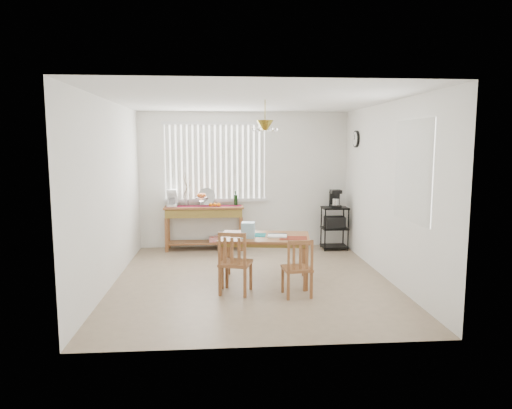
{
  "coord_description": "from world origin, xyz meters",
  "views": [
    {
      "loc": [
        -0.45,
        -6.52,
        1.99
      ],
      "look_at": [
        0.1,
        0.55,
        1.05
      ],
      "focal_mm": 32.0,
      "sensor_mm": 36.0,
      "label": 1
    }
  ],
  "objects": [
    {
      "name": "room_shell",
      "position": [
        0.0,
        0.02,
        1.69
      ],
      "size": [
        4.2,
        4.7,
        2.7
      ],
      "color": "white",
      "rests_on": "ground"
    },
    {
      "name": "chair_left",
      "position": [
        -0.27,
        -0.6,
        0.42
      ],
      "size": [
        0.49,
        0.49,
        0.86
      ],
      "color": "brown",
      "rests_on": "ground"
    },
    {
      "name": "sideboard",
      "position": [
        -0.76,
        2.02,
        0.62
      ],
      "size": [
        1.48,
        0.42,
        0.83
      ],
      "color": "brown",
      "rests_on": "ground"
    },
    {
      "name": "chair_right",
      "position": [
        0.54,
        -0.78,
        0.38
      ],
      "size": [
        0.39,
        0.39,
        0.78
      ],
      "color": "brown",
      "rests_on": "ground"
    },
    {
      "name": "sideboard_items",
      "position": [
        -1.01,
        2.04,
        0.96
      ],
      "size": [
        1.4,
        0.35,
        0.64
      ],
      "color": "maroon",
      "rests_on": "sideboard"
    },
    {
      "name": "wire_cart",
      "position": [
        1.7,
        1.87,
        0.49
      ],
      "size": [
        0.48,
        0.38,
        0.81
      ],
      "color": "black",
      "rests_on": "ground"
    },
    {
      "name": "ground",
      "position": [
        0.0,
        0.0,
        -0.01
      ],
      "size": [
        4.0,
        4.5,
        0.01
      ],
      "primitive_type": "cube",
      "color": "#9C8469"
    },
    {
      "name": "table_items",
      "position": [
        0.04,
        -0.2,
        0.76
      ],
      "size": [
        0.97,
        0.59,
        0.22
      ],
      "color": "#157377",
      "rests_on": "dining_table"
    },
    {
      "name": "cart_items",
      "position": [
        1.7,
        1.88,
        0.96
      ],
      "size": [
        0.19,
        0.23,
        0.33
      ],
      "color": "black",
      "rests_on": "wire_cart"
    },
    {
      "name": "dining_table",
      "position": [
        0.17,
        -0.11,
        0.6
      ],
      "size": [
        1.38,
        1.0,
        0.68
      ],
      "color": "brown",
      "rests_on": "ground"
    }
  ]
}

